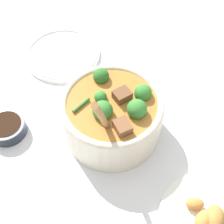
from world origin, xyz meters
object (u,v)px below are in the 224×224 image
at_px(food_plate, 211,222).
at_px(stew_bowl, 112,114).
at_px(condiment_bowl, 7,127).
at_px(empty_plate, 62,54).

bearing_deg(food_plate, stew_bowl, 32.90).
bearing_deg(stew_bowl, condiment_bowl, 82.97).
bearing_deg(condiment_bowl, stew_bowl, -97.03).
distance_m(empty_plate, food_plate, 0.59).
relative_size(empty_plate, food_plate, 1.01).
bearing_deg(food_plate, condiment_bowl, 55.69).
bearing_deg(empty_plate, food_plate, -152.80).
height_order(stew_bowl, condiment_bowl, stew_bowl).
distance_m(stew_bowl, empty_plate, 0.30).
bearing_deg(stew_bowl, empty_plate, 21.42).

